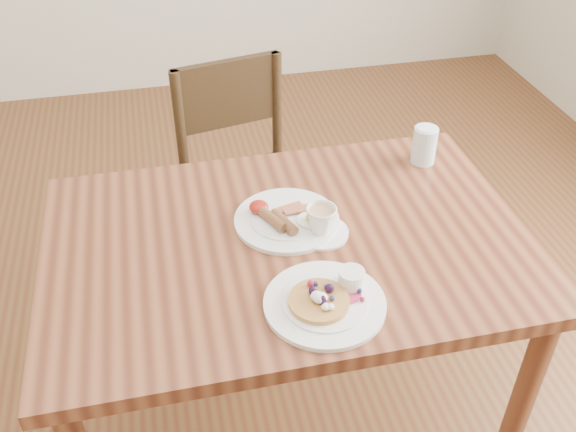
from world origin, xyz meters
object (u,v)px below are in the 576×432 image
(dining_table, at_px, (288,268))
(chair_far, at_px, (245,178))
(breakfast_plate, at_px, (285,219))
(pancake_plate, at_px, (327,300))
(water_glass, at_px, (424,145))
(teacup_saucer, at_px, (321,223))

(dining_table, distance_m, chair_far, 0.68)
(chair_far, distance_m, breakfast_plate, 0.66)
(dining_table, bearing_deg, pancake_plate, -82.41)
(chair_far, bearing_deg, water_glass, 127.46)
(pancake_plate, relative_size, teacup_saucer, 1.93)
(chair_far, height_order, water_glass, chair_far)
(dining_table, xyz_separation_m, water_glass, (0.46, 0.26, 0.15))
(chair_far, bearing_deg, teacup_saucer, 86.10)
(pancake_plate, distance_m, water_glass, 0.66)
(teacup_saucer, xyz_separation_m, water_glass, (0.38, 0.26, 0.02))
(dining_table, height_order, water_glass, water_glass)
(dining_table, bearing_deg, water_glass, 29.48)
(dining_table, height_order, teacup_saucer, teacup_saucer)
(pancake_plate, bearing_deg, dining_table, 97.59)
(pancake_plate, xyz_separation_m, water_glass, (0.43, 0.50, 0.04))
(pancake_plate, relative_size, breakfast_plate, 1.00)
(dining_table, relative_size, teacup_saucer, 8.57)
(pancake_plate, bearing_deg, teacup_saucer, 77.90)
(dining_table, distance_m, water_glass, 0.55)
(chair_far, bearing_deg, breakfast_plate, 79.65)
(breakfast_plate, height_order, water_glass, water_glass)
(teacup_saucer, distance_m, water_glass, 0.46)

